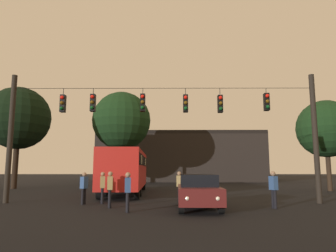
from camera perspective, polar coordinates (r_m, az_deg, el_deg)
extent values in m
plane|color=black|center=(28.57, -0.46, -11.57)|extent=(168.00, 168.00, 0.00)
cylinder|color=black|center=(18.47, -27.28, -1.89)|extent=(0.28, 0.28, 6.89)
cylinder|color=black|center=(18.10, 25.73, -1.89)|extent=(0.28, 0.28, 6.89)
cylinder|color=black|center=(16.86, -1.04, 7.04)|extent=(16.32, 0.02, 0.02)
cylinder|color=black|center=(17.79, -18.88, 6.04)|extent=(0.03, 0.03, 0.36)
cube|color=black|center=(17.64, -18.98, 3.97)|extent=(0.26, 0.32, 0.95)
sphere|color=red|center=(17.54, -19.13, 5.05)|extent=(0.20, 0.20, 0.20)
sphere|color=#5B3D0C|center=(17.48, -19.17, 4.09)|extent=(0.20, 0.20, 0.20)
sphere|color=#0C4219|center=(17.42, -19.22, 3.13)|extent=(0.20, 0.20, 0.20)
cylinder|color=black|center=(17.32, -13.73, 6.26)|extent=(0.03, 0.03, 0.33)
cube|color=black|center=(17.18, -13.80, 4.20)|extent=(0.26, 0.32, 0.95)
sphere|color=red|center=(17.07, -13.92, 5.31)|extent=(0.20, 0.20, 0.20)
sphere|color=#5B3D0C|center=(17.01, -13.95, 4.32)|extent=(0.20, 0.20, 0.20)
sphere|color=#0C4219|center=(16.95, -13.98, 3.33)|extent=(0.20, 0.20, 0.20)
cylinder|color=black|center=(16.88, -4.70, 6.45)|extent=(0.03, 0.03, 0.32)
cube|color=black|center=(16.73, -4.73, 4.35)|extent=(0.26, 0.32, 0.95)
sphere|color=red|center=(16.62, -4.77, 5.49)|extent=(0.20, 0.20, 0.20)
sphere|color=#5B3D0C|center=(16.55, -4.78, 4.48)|extent=(0.20, 0.20, 0.20)
sphere|color=#0C4219|center=(16.49, -4.79, 3.47)|extent=(0.20, 0.20, 0.20)
cylinder|color=black|center=(16.83, 3.27, 6.39)|extent=(0.03, 0.03, 0.37)
cube|color=black|center=(16.67, 3.29, 4.20)|extent=(0.26, 0.32, 0.95)
sphere|color=red|center=(16.57, 3.31, 5.35)|extent=(0.20, 0.20, 0.20)
sphere|color=#5B3D0C|center=(16.50, 3.32, 4.34)|extent=(0.20, 0.20, 0.20)
sphere|color=#0C4219|center=(16.44, 3.33, 3.31)|extent=(0.20, 0.20, 0.20)
cylinder|color=black|center=(17.02, 9.63, 6.28)|extent=(0.03, 0.03, 0.39)
cube|color=black|center=(16.87, 9.69, 4.08)|extent=(0.26, 0.32, 0.95)
sphere|color=red|center=(16.76, 9.76, 5.21)|extent=(0.20, 0.20, 0.20)
sphere|color=#5B3D0C|center=(16.70, 9.79, 4.21)|extent=(0.20, 0.20, 0.20)
sphere|color=#0C4219|center=(16.64, 9.81, 3.20)|extent=(0.20, 0.20, 0.20)
cylinder|color=black|center=(17.61, 17.78, 6.24)|extent=(0.03, 0.03, 0.29)
cube|color=black|center=(17.47, 17.87, 4.27)|extent=(0.26, 0.32, 0.95)
sphere|color=red|center=(17.37, 18.00, 5.36)|extent=(0.20, 0.20, 0.20)
sphere|color=#5B3D0C|center=(17.31, 18.05, 4.40)|extent=(0.20, 0.20, 0.20)
sphere|color=#0C4219|center=(17.25, 18.09, 3.42)|extent=(0.20, 0.20, 0.20)
cube|color=#B21E19|center=(22.73, -7.80, -7.98)|extent=(2.92, 11.09, 2.50)
cube|color=black|center=(22.74, -7.77, -6.45)|extent=(2.94, 10.43, 0.70)
cylinder|color=black|center=(26.82, -9.37, -10.62)|extent=(0.32, 1.01, 1.00)
cylinder|color=black|center=(26.63, -4.54, -10.72)|extent=(0.32, 1.01, 1.00)
cylinder|color=black|center=(20.74, -11.61, -11.35)|extent=(0.32, 1.01, 1.00)
cylinder|color=black|center=(20.49, -5.35, -11.52)|extent=(0.32, 1.01, 1.00)
cylinder|color=black|center=(18.79, -12.64, -11.68)|extent=(0.32, 1.01, 1.00)
cylinder|color=black|center=(18.51, -5.73, -11.89)|extent=(0.32, 1.01, 1.00)
cube|color=beige|center=(26.02, -7.02, -6.65)|extent=(2.59, 0.90, 0.56)
cube|color=beige|center=(20.01, -8.57, -6.22)|extent=(2.59, 0.90, 0.56)
cube|color=#511919|center=(14.02, 5.70, -12.47)|extent=(1.90, 4.34, 0.68)
cube|color=black|center=(14.14, 5.62, -10.00)|extent=(1.64, 2.36, 0.52)
cylinder|color=black|center=(12.73, 9.84, -14.39)|extent=(0.23, 0.64, 0.64)
cylinder|color=black|center=(12.61, 2.48, -14.56)|extent=(0.23, 0.64, 0.64)
cylinder|color=black|center=(15.53, 8.33, -13.26)|extent=(0.23, 0.64, 0.64)
cylinder|color=black|center=(15.43, 2.33, -13.37)|extent=(0.23, 0.64, 0.64)
sphere|color=white|center=(12.00, 9.23, -13.17)|extent=(0.18, 0.18, 0.18)
sphere|color=white|center=(11.90, 3.58, -13.29)|extent=(0.18, 0.18, 0.18)
cylinder|color=black|center=(13.15, -7.57, -13.87)|extent=(0.14, 0.14, 0.80)
cylinder|color=black|center=(12.99, -7.55, -13.94)|extent=(0.14, 0.14, 0.80)
cube|color=#2D4C7F|center=(13.02, -7.50, -10.82)|extent=(0.29, 0.39, 0.60)
sphere|color=#8C6B51|center=(13.00, -7.47, -9.02)|extent=(0.22, 0.22, 0.22)
cylinder|color=black|center=(16.36, -12.15, -12.62)|extent=(0.14, 0.14, 0.80)
cylinder|color=black|center=(16.52, -12.16, -12.57)|extent=(0.14, 0.14, 0.80)
cube|color=#997F4C|center=(16.39, -12.08, -10.16)|extent=(0.31, 0.40, 0.60)
sphere|color=#8C6B51|center=(16.38, -12.04, -8.74)|extent=(0.22, 0.22, 0.22)
cylinder|color=black|center=(17.00, 2.07, -12.59)|extent=(0.14, 0.14, 0.81)
cylinder|color=black|center=(17.16, 2.16, -12.55)|extent=(0.14, 0.14, 0.81)
cube|color=#997F4C|center=(17.04, 2.10, -10.20)|extent=(0.31, 0.40, 0.61)
sphere|color=#8C6B51|center=(17.03, 2.10, -8.81)|extent=(0.22, 0.22, 0.22)
cylinder|color=black|center=(14.57, -10.81, -13.20)|extent=(0.14, 0.14, 0.82)
cylinder|color=black|center=(14.73, -10.78, -13.14)|extent=(0.14, 0.14, 0.82)
cube|color=#997F4C|center=(14.60, -10.72, -10.38)|extent=(0.29, 0.39, 0.61)
sphere|color=#8C6B51|center=(14.59, -10.68, -8.75)|extent=(0.22, 0.22, 0.22)
cylinder|color=black|center=(16.28, -15.61, -12.54)|extent=(0.14, 0.14, 0.79)
cylinder|color=black|center=(16.41, -15.27, -12.52)|extent=(0.14, 0.14, 0.79)
cube|color=#2D4C7F|center=(16.30, -15.35, -10.11)|extent=(0.35, 0.42, 0.59)
sphere|color=#8C6B51|center=(16.29, -15.30, -8.70)|extent=(0.21, 0.21, 0.21)
cylinder|color=black|center=(14.89, 19.34, -12.77)|extent=(0.14, 0.14, 0.82)
cylinder|color=black|center=(15.02, 18.95, -12.74)|extent=(0.14, 0.14, 0.82)
cube|color=#2D4C7F|center=(14.91, 19.01, -10.00)|extent=(0.35, 0.42, 0.62)
sphere|color=#8C6B51|center=(14.90, 18.94, -8.39)|extent=(0.22, 0.22, 0.22)
cube|color=black|center=(47.89, 2.26, -6.19)|extent=(23.77, 12.25, 6.61)
cube|color=black|center=(48.13, 2.24, -1.95)|extent=(23.77, 12.25, 0.50)
cylinder|color=#2D2116|center=(33.78, -8.80, -6.83)|extent=(0.38, 0.38, 4.83)
sphere|color=black|center=(34.19, -8.63, 0.98)|extent=(6.38, 6.38, 6.38)
cylinder|color=#2D2116|center=(28.40, 27.75, -7.21)|extent=(0.37, 0.37, 3.43)
sphere|color=black|center=(28.59, 27.30, -0.45)|extent=(4.73, 4.73, 4.73)
cylinder|color=black|center=(31.48, -26.54, -6.35)|extent=(0.49, 0.49, 4.46)
sphere|color=black|center=(31.83, -26.06, 1.34)|extent=(5.83, 5.83, 5.83)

